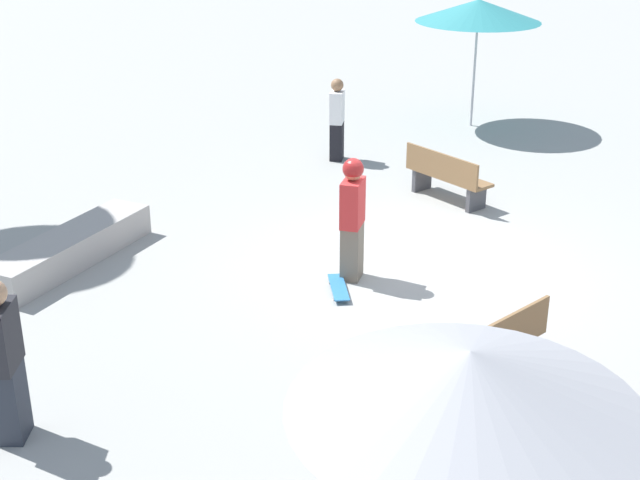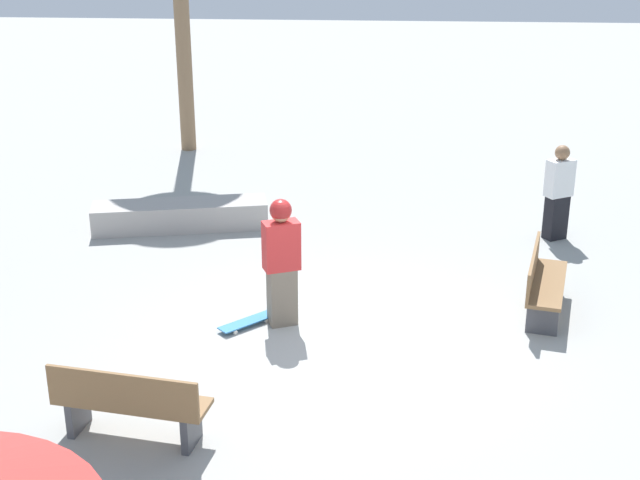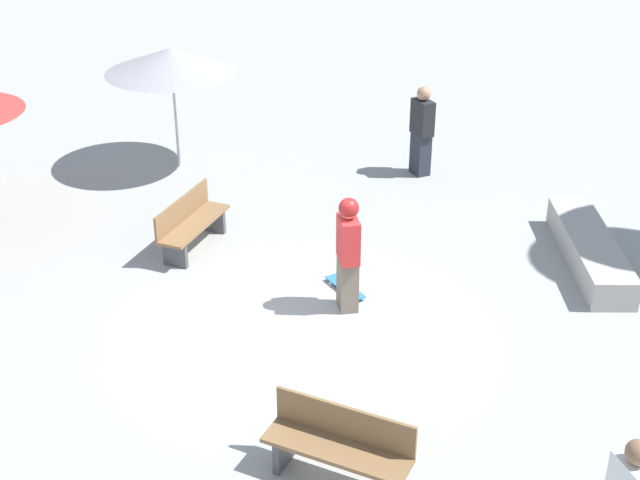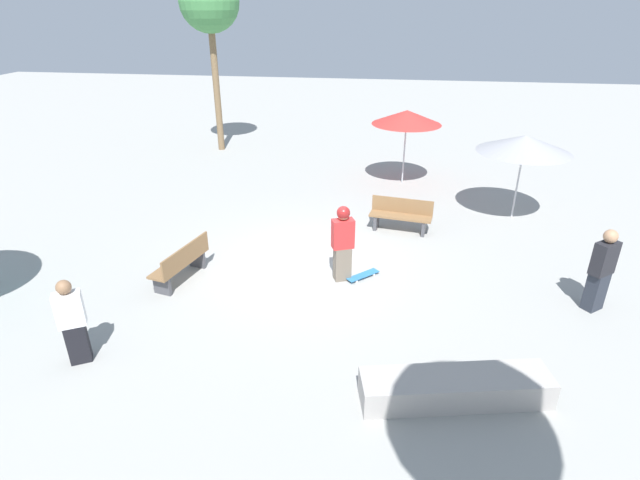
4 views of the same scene
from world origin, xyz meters
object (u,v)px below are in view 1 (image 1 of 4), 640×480
object	(u,v)px
bench_far	(446,176)
shade_umbrella_grey	(468,381)
skateboard	(338,287)
bystander_far	(337,120)
bench_near	(490,349)
skater_main	(352,215)
concrete_ledge	(70,249)
bystander_watching	(4,362)
shade_umbrella_teal	(478,11)

from	to	relation	value
bench_far	shade_umbrella_grey	bearing A→B (deg)	-45.59
skateboard	bystander_far	size ratio (longest dim) A/B	0.46
bench_near	shade_umbrella_grey	world-z (taller)	shade_umbrella_grey
skater_main	concrete_ledge	size ratio (longest dim) A/B	0.58
bystander_watching	bystander_far	distance (m)	9.51
shade_umbrella_teal	bystander_watching	size ratio (longest dim) A/B	1.56
shade_umbrella_teal	bystander_watching	xyz separation A→B (m)	(-2.09, 12.73, -1.58)
shade_umbrella_teal	skater_main	bearing A→B (deg)	108.03
skateboard	concrete_ledge	world-z (taller)	concrete_ledge
bench_near	shade_umbrella_grey	xyz separation A→B (m)	(-1.38, 3.11, 1.66)
skateboard	bystander_far	world-z (taller)	bystander_far
skater_main	skateboard	distance (m)	0.98
bench_near	bench_far	bearing A→B (deg)	44.93
concrete_ledge	bystander_far	distance (m)	6.16
skater_main	skateboard	xyz separation A→B (m)	(-0.12, 0.45, -0.86)
bystander_watching	bench_far	bearing A→B (deg)	-37.39
skater_main	skateboard	bearing A→B (deg)	-8.14
skater_main	bench_far	size ratio (longest dim) A/B	1.02
skateboard	shade_umbrella_teal	world-z (taller)	shade_umbrella_teal
concrete_ledge	bystander_far	size ratio (longest dim) A/B	1.90
bench_near	shade_umbrella_grey	distance (m)	3.78
bench_near	bystander_far	distance (m)	8.09
concrete_ledge	bystander_watching	bearing A→B (deg)	135.32
shade_umbrella_grey	bystander_far	xyz separation A→B (m)	(7.48, -8.42, -1.31)
bystander_watching	concrete_ledge	bearing A→B (deg)	7.08
skateboard	bench_far	xyz separation A→B (m)	(0.67, -3.84, 0.37)
skater_main	shade_umbrella_teal	world-z (taller)	shade_umbrella_teal
skateboard	bench_near	distance (m)	2.77
shade_umbrella_teal	skateboard	bearing A→B (deg)	107.84
skater_main	bench_near	distance (m)	3.06
bench_near	bystander_far	world-z (taller)	bystander_far
bench_far	shade_umbrella_grey	xyz separation A→B (m)	(-4.68, 7.75, 1.66)
shade_umbrella_grey	bystander_watching	distance (m)	4.77
bench_far	bystander_far	world-z (taller)	bystander_far
skateboard	shade_umbrella_grey	size ratio (longest dim) A/B	0.29
shade_umbrella_teal	bystander_watching	distance (m)	13.00
shade_umbrella_grey	bystander_watching	size ratio (longest dim) A/B	1.44
bystander_watching	shade_umbrella_grey	bearing A→B (deg)	-120.25
concrete_ledge	shade_umbrella_teal	bearing A→B (deg)	-95.04
skateboard	bench_near	bearing A→B (deg)	28.83
concrete_ledge	bench_far	xyz separation A→B (m)	(-2.83, -5.47, 0.20)
concrete_ledge	bystander_far	bearing A→B (deg)	-90.34
shade_umbrella_grey	bystander_watching	world-z (taller)	shade_umbrella_grey
skater_main	shade_umbrella_grey	distance (m)	6.11
skater_main	bystander_far	world-z (taller)	skater_main
skateboard	shade_umbrella_grey	xyz separation A→B (m)	(-4.01, 3.90, 2.02)
skater_main	shade_umbrella_teal	bearing A→B (deg)	175.27
shade_umbrella_grey	bystander_far	distance (m)	11.33
bystander_watching	bystander_far	xyz separation A→B (m)	(2.92, -9.06, -0.07)
bench_near	bystander_watching	world-z (taller)	bystander_watching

